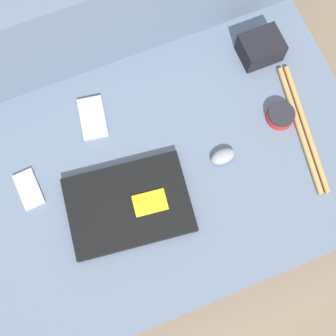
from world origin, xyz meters
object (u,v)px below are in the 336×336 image
object	(u,v)px
speaker_puck	(281,115)
phone_black	(93,118)
laptop	(129,205)
computer_mouse	(223,156)
phone_silver	(29,189)
camera_pouch	(261,48)

from	to	relation	value
speaker_puck	phone_black	world-z (taller)	speaker_puck
laptop	computer_mouse	distance (m)	0.30
phone_silver	computer_mouse	bearing A→B (deg)	-15.82
computer_mouse	phone_black	xyz separation A→B (m)	(-0.30, 0.25, -0.01)
laptop	camera_pouch	size ratio (longest dim) A/B	3.00
computer_mouse	laptop	bearing A→B (deg)	-176.74
phone_black	camera_pouch	distance (m)	0.54
computer_mouse	phone_silver	distance (m)	0.55
speaker_puck	camera_pouch	size ratio (longest dim) A/B	0.67
speaker_puck	phone_silver	world-z (taller)	speaker_puck
laptop	computer_mouse	world-z (taller)	computer_mouse
computer_mouse	phone_black	world-z (taller)	computer_mouse
computer_mouse	phone_black	bearing A→B (deg)	137.54
camera_pouch	speaker_puck	bearing A→B (deg)	-98.60
speaker_puck	computer_mouse	bearing A→B (deg)	-166.04
phone_silver	phone_black	world-z (taller)	phone_black
phone_silver	camera_pouch	bearing A→B (deg)	7.12
phone_black	camera_pouch	bearing A→B (deg)	10.83
phone_black	camera_pouch	xyz separation A→B (m)	(0.53, 0.01, 0.03)
computer_mouse	phone_black	size ratio (longest dim) A/B	0.53
laptop	phone_black	xyz separation A→B (m)	(-0.01, 0.28, -0.01)
speaker_puck	phone_silver	distance (m)	0.74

